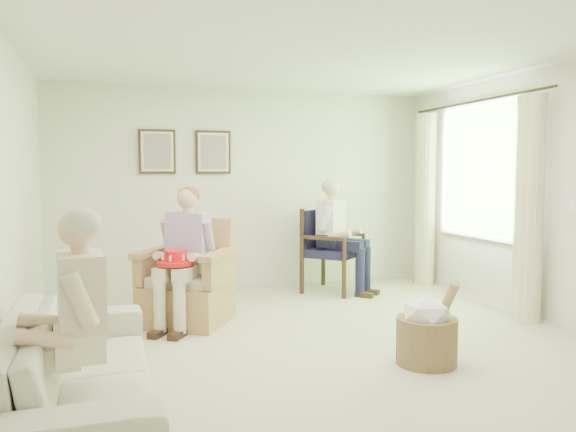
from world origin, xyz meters
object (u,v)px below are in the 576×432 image
Objects in this scene: wood_armchair at (330,246)px; person_wicker at (188,247)px; hatbox at (427,330)px; person_sofa at (73,312)px; wicker_armchair at (186,290)px; red_hat at (176,260)px; person_dark at (336,227)px; sofa at (78,369)px.

person_wicker is (-1.99, -1.15, 0.22)m from wood_armchair.
person_sofa is at bearing -168.72° from hatbox.
wicker_armchair is 1.48× the size of hatbox.
wicker_armchair reaches higher than red_hat.
hatbox is at bearing -139.78° from person_dark.
wood_armchair reaches higher than red_hat.
wicker_armchair is 2.98× the size of red_hat.
sofa is 1.64× the size of person_wicker.
wicker_armchair is at bearing 152.04° from person_sofa.
person_wicker is 0.24m from red_hat.
person_dark is (1.99, 0.84, 0.50)m from wicker_armchair.
wicker_armchair is 2.47m from hatbox.
red_hat is (0.80, 2.05, -0.05)m from person_sofa.
red_hat is (-2.12, -1.31, 0.13)m from wood_armchair.
wood_armchair is 2.88m from hatbox.
person_wicker reaches higher than sofa.
wicker_armchair is at bearing 65.57° from red_hat.
sofa is 1.99m from red_hat.
wood_armchair is 4.46m from person_sofa.
wood_armchair is at bearing 47.35° from person_dark.
person_dark reaches higher than person_wicker.
red_hat is 2.39m from hatbox.
sofa is at bearing -82.09° from wicker_armchair.
person_wicker is (-0.00, -0.14, 0.46)m from wicker_armchair.
sofa is at bearing -83.59° from person_wicker.
wood_armchair is 0.74× the size of person_dark.
person_dark reaches higher than person_sofa.
hatbox is (-0.33, -2.85, -0.30)m from wood_armchair.
person_dark reaches higher than wicker_armchair.
wicker_armchair reaches higher than wood_armchair.
person_sofa is at bearing -173.65° from wood_armchair.
person_sofa is at bearing -111.29° from red_hat.
person_dark is (2.92, 2.92, 0.51)m from sofa.
wicker_armchair is 1.00× the size of wood_armchair.
person_dark is (1.99, 0.97, 0.04)m from person_wicker.
person_wicker is 2.43m from hatbox.
wood_armchair is at bearing 62.06° from person_wicker.
red_hat is (0.80, 1.78, 0.37)m from sofa.
sofa is at bearing -176.00° from wood_armchair.
wicker_armchair is at bearing -24.16° from sofa.
person_wicker reaches higher than hatbox.
wicker_armchair is at bearing 164.26° from wood_armchair.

